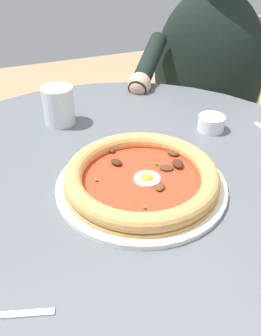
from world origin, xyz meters
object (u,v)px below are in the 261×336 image
(dining_table, at_px, (123,234))
(water_glass, at_px, (59,107))
(diner_person, at_px, (200,121))
(ramekin_capers, at_px, (211,123))
(cafe_chair_diner, at_px, (209,107))
(pizza_on_plate, at_px, (141,178))

(dining_table, xyz_separation_m, water_glass, (0.29, 0.06, 0.19))
(dining_table, xyz_separation_m, diner_person, (0.53, -0.51, -0.08))
(dining_table, relative_size, diner_person, 0.86)
(water_glass, xyz_separation_m, ramekin_capers, (-0.17, -0.33, -0.02))
(diner_person, xyz_separation_m, cafe_chair_diner, (0.10, -0.10, -0.00))
(water_glass, height_order, ramekin_capers, water_glass)
(dining_table, height_order, water_glass, water_glass)
(water_glass, distance_m, ramekin_capers, 0.37)
(dining_table, bearing_deg, cafe_chair_diner, -44.49)
(water_glass, bearing_deg, cafe_chair_diner, -63.23)
(ramekin_capers, distance_m, cafe_chair_diner, 0.66)
(diner_person, bearing_deg, ramekin_capers, 149.51)
(pizza_on_plate, height_order, water_glass, water_glass)
(pizza_on_plate, relative_size, cafe_chair_diner, 0.37)
(pizza_on_plate, distance_m, water_glass, 0.33)
(dining_table, relative_size, water_glass, 10.93)
(water_glass, xyz_separation_m, cafe_chair_diner, (0.34, -0.67, -0.27))
(diner_person, distance_m, cafe_chair_diner, 0.14)
(pizza_on_plate, height_order, diner_person, diner_person)
(dining_table, relative_size, pizza_on_plate, 3.14)
(dining_table, relative_size, ramekin_capers, 15.98)
(diner_person, bearing_deg, dining_table, 135.64)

